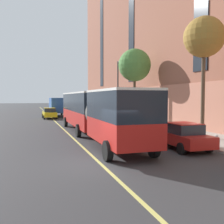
% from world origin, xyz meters
% --- Properties ---
extents(ground_plane, '(260.00, 260.00, 0.00)m').
position_xyz_m(ground_plane, '(0.00, 0.00, 0.00)').
color(ground_plane, '#38383A').
extents(sidewalk, '(4.62, 160.00, 0.15)m').
position_xyz_m(sidewalk, '(8.98, 3.00, 0.07)').
color(sidewalk, '#ADA89E').
rests_on(sidewalk, ground).
extents(city_bus, '(2.79, 18.61, 3.50)m').
position_xyz_m(city_bus, '(1.51, 8.16, 2.04)').
color(city_bus, red).
rests_on(city_bus, ground).
extents(parked_car_red_0, '(1.99, 4.31, 1.56)m').
position_xyz_m(parked_car_red_0, '(5.37, 18.47, 0.78)').
color(parked_car_red_0, '#B21E19').
rests_on(parked_car_red_0, ground).
extents(parked_car_navy_2, '(2.07, 4.69, 1.56)m').
position_xyz_m(parked_car_navy_2, '(5.61, 31.66, 0.78)').
color(parked_car_navy_2, navy).
rests_on(parked_car_navy_2, ground).
extents(parked_car_red_3, '(2.01, 4.56, 1.56)m').
position_xyz_m(parked_car_red_3, '(5.35, 1.77, 0.78)').
color(parked_car_red_3, '#B21E19').
rests_on(parked_car_red_3, ground).
extents(parked_car_navy_5, '(2.11, 4.62, 1.56)m').
position_xyz_m(parked_car_navy_5, '(5.51, 9.24, 0.78)').
color(parked_car_navy_5, navy).
rests_on(parked_car_navy_5, ground).
extents(parked_car_white_6, '(2.02, 4.45, 1.56)m').
position_xyz_m(parked_car_white_6, '(5.50, 24.90, 0.78)').
color(parked_car_white_6, silver).
rests_on(parked_car_white_6, ground).
extents(box_truck, '(2.39, 7.16, 2.96)m').
position_xyz_m(box_truck, '(0.96, 30.91, 1.70)').
color(box_truck, '#285199').
rests_on(box_truck, ground).
extents(taxi_cab, '(1.98, 4.39, 1.56)m').
position_xyz_m(taxi_cab, '(-0.53, 26.75, 0.78)').
color(taxi_cab, yellow).
rests_on(taxi_cab, ground).
extents(street_tree_mid_block, '(2.88, 2.88, 8.61)m').
position_xyz_m(street_tree_mid_block, '(8.56, 4.19, 7.24)').
color(street_tree_mid_block, brown).
rests_on(street_tree_mid_block, sidewalk).
extents(street_tree_far_uptown, '(3.80, 3.80, 8.57)m').
position_xyz_m(street_tree_far_uptown, '(8.56, 16.94, 6.79)').
color(street_tree_far_uptown, brown).
rests_on(street_tree_far_uptown, sidewalk).
extents(street_lamp, '(0.36, 1.48, 7.35)m').
position_xyz_m(street_lamp, '(7.27, 18.98, 4.62)').
color(street_lamp, '#2D2D30').
rests_on(street_lamp, sidewalk).
extents(fire_hydrant, '(0.42, 0.24, 0.72)m').
position_xyz_m(fire_hydrant, '(7.17, 0.95, 0.49)').
color(fire_hydrant, red).
rests_on(fire_hydrant, sidewalk).
extents(lane_centerline, '(0.16, 140.00, 0.01)m').
position_xyz_m(lane_centerline, '(-0.19, 3.00, 0.00)').
color(lane_centerline, '#E0D66B').
rests_on(lane_centerline, ground).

